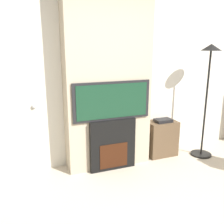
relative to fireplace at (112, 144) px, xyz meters
The scene contains 7 objects.
wall_back 1.04m from the fireplace, 90.00° to the left, with size 6.00×0.06×2.70m.
chimney_breast 0.99m from the fireplace, 90.00° to the left, with size 1.25×0.34×2.70m.
fireplace is the anchor object (origin of this frame).
television 0.66m from the fireplace, 90.00° to the right, with size 1.14×0.07×0.55m.
floor_lamp 1.83m from the fireplace, ahead, with size 0.34×0.34×1.81m.
media_stand 0.96m from the fireplace, ahead, with size 0.49×0.32×0.63m.
entry_door 1.51m from the fireplace, 166.63° to the left, with size 0.85×0.09×2.05m.
Camera 1 is at (-1.24, -1.53, 1.77)m, focal length 40.00 mm.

